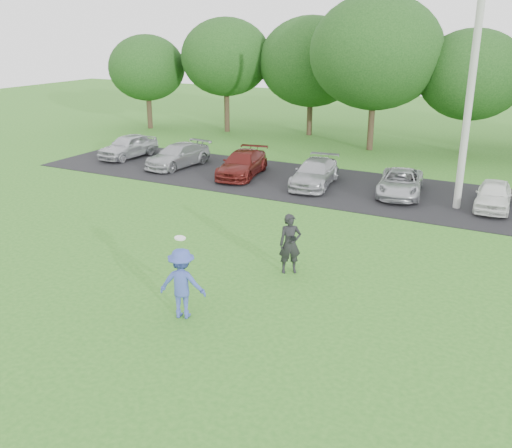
% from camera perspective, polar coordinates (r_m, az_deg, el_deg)
% --- Properties ---
extents(ground, '(100.00, 100.00, 0.00)m').
position_cam_1_polar(ground, '(14.76, -6.42, -8.77)').
color(ground, '#2D6E1F').
rests_on(ground, ground).
extents(parking_lot, '(32.00, 6.50, 0.03)m').
position_cam_1_polar(parking_lot, '(25.78, 9.90, 3.47)').
color(parking_lot, black).
rests_on(parking_lot, ground).
extents(utility_pole, '(0.28, 0.28, 9.22)m').
position_cam_1_polar(utility_pole, '(23.20, 20.66, 12.39)').
color(utility_pole, '#AFB0AA').
rests_on(utility_pole, ground).
extents(frisbee_player, '(1.32, 0.99, 2.12)m').
position_cam_1_polar(frisbee_player, '(14.20, -7.40, -5.89)').
color(frisbee_player, '#3B4CA8').
rests_on(frisbee_player, ground).
extents(camera_bystander, '(0.78, 0.72, 1.79)m').
position_cam_1_polar(camera_bystander, '(16.61, 3.42, -1.99)').
color(camera_bystander, black).
rests_on(camera_bystander, ground).
extents(parked_cars, '(28.00, 4.84, 1.26)m').
position_cam_1_polar(parked_cars, '(25.70, 8.98, 4.83)').
color(parked_cars, '#B5B7BD').
rests_on(parked_cars, parking_lot).
extents(tree_row, '(42.39, 9.85, 8.64)m').
position_cam_1_polar(tree_row, '(34.04, 18.27, 14.98)').
color(tree_row, '#38281C').
rests_on(tree_row, ground).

